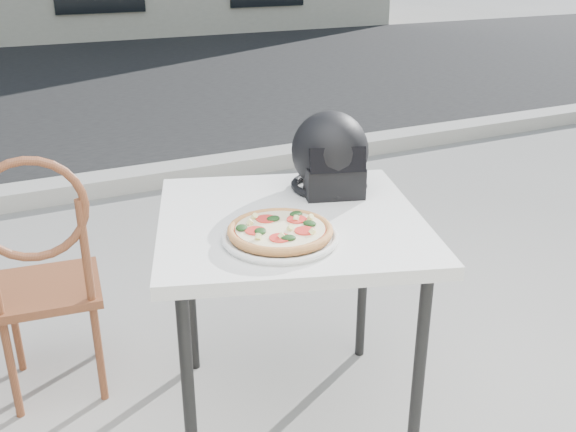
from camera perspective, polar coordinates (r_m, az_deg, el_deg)
name	(u,v)px	position (r m, az deg, el deg)	size (l,w,h in m)	color
street_asphalt	(31,89)	(8.50, -21.84, 10.44)	(30.00, 8.00, 0.00)	black
curb	(97,185)	(4.64, -16.64, 2.68)	(30.00, 0.25, 0.12)	#A4A29A
cafe_table_main	(290,236)	(2.06, 0.20, -1.83)	(1.05, 1.05, 0.78)	silver
plate	(280,237)	(1.86, -0.69, -1.92)	(0.45, 0.45, 0.02)	silver
pizza	(280,230)	(1.85, -0.70, -1.26)	(0.37, 0.37, 0.04)	#C98749
helmet	(330,156)	(2.23, 3.78, 5.34)	(0.34, 0.35, 0.28)	black
cafe_chair_main	(42,267)	(2.40, -20.99, -4.28)	(0.41, 0.41, 0.97)	brown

